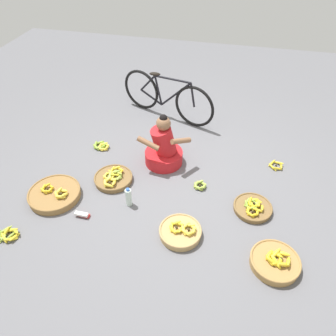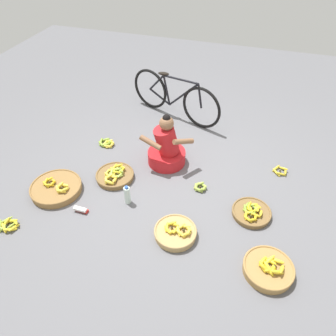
% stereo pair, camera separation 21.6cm
% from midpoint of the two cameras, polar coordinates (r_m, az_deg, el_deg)
% --- Properties ---
extents(ground_plane, '(10.00, 10.00, 0.00)m').
position_cam_midpoint_polar(ground_plane, '(4.25, 2.27, -1.88)').
color(ground_plane, slate).
extents(vendor_woman_front, '(0.68, 0.52, 0.77)m').
position_cam_midpoint_polar(vendor_woman_front, '(4.34, 1.19, 3.51)').
color(vendor_woman_front, red).
rests_on(vendor_woman_front, ground).
extents(bicycle_leaning, '(1.62, 0.62, 0.73)m').
position_cam_midpoint_polar(bicycle_leaning, '(5.28, 2.36, 12.49)').
color(bicycle_leaning, black).
rests_on(bicycle_leaning, ground).
extents(banana_basket_back_center, '(0.47, 0.47, 0.15)m').
position_cam_midpoint_polar(banana_basket_back_center, '(3.59, 3.13, -11.39)').
color(banana_basket_back_center, tan).
rests_on(banana_basket_back_center, ground).
extents(banana_basket_back_left, '(0.51, 0.51, 0.18)m').
position_cam_midpoint_polar(banana_basket_back_left, '(3.51, 19.23, -16.61)').
color(banana_basket_back_left, '#A87F47').
rests_on(banana_basket_back_left, ground).
extents(banana_basket_back_right, '(0.64, 0.64, 0.16)m').
position_cam_midpoint_polar(banana_basket_back_right, '(4.24, -17.93, -3.42)').
color(banana_basket_back_right, olive).
rests_on(banana_basket_back_right, ground).
extents(banana_basket_near_bicycle, '(0.46, 0.46, 0.13)m').
position_cam_midpoint_polar(banana_basket_near_bicycle, '(3.93, 16.21, -7.61)').
color(banana_basket_near_bicycle, brown).
rests_on(banana_basket_near_bicycle, ground).
extents(banana_basket_mid_left, '(0.50, 0.50, 0.14)m').
position_cam_midpoint_polar(banana_basket_mid_left, '(4.26, -8.02, -1.32)').
color(banana_basket_mid_left, brown).
rests_on(banana_basket_mid_left, ground).
extents(loose_bananas_front_left, '(0.19, 0.19, 0.09)m').
position_cam_midpoint_polar(loose_bananas_front_left, '(4.11, 7.27, -3.42)').
color(loose_bananas_front_left, '#9EB747').
rests_on(loose_bananas_front_left, ground).
extents(loose_bananas_front_center, '(0.22, 0.22, 0.07)m').
position_cam_midpoint_polar(loose_bananas_front_center, '(4.61, 20.67, -0.53)').
color(loose_bananas_front_center, yellow).
rests_on(loose_bananas_front_center, ground).
extents(loose_bananas_mid_right, '(0.31, 0.25, 0.10)m').
position_cam_midpoint_polar(loose_bananas_mid_right, '(4.06, -25.45, -9.24)').
color(loose_bananas_mid_right, '#9EB747').
rests_on(loose_bananas_mid_right, ground).
extents(loose_bananas_front_right, '(0.27, 0.23, 0.09)m').
position_cam_midpoint_polar(loose_bananas_front_right, '(4.85, -9.61, 4.36)').
color(loose_bananas_front_right, '#8CAD38').
rests_on(loose_bananas_front_right, ground).
extents(water_bottle, '(0.08, 0.08, 0.27)m').
position_cam_midpoint_polar(water_bottle, '(3.87, -5.68, -4.84)').
color(water_bottle, silver).
rests_on(water_bottle, ground).
extents(packet_carton_stack, '(0.17, 0.07, 0.06)m').
position_cam_midpoint_polar(packet_carton_stack, '(3.93, -13.73, -7.26)').
color(packet_carton_stack, red).
rests_on(packet_carton_stack, ground).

